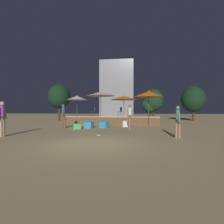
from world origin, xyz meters
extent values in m
plane|color=tan|center=(0.00, 0.00, 0.00)|extent=(120.00, 120.00, 0.00)
cube|color=brown|center=(-0.42, 10.73, 0.36)|extent=(9.06, 2.36, 0.71)
cube|color=#CCB793|center=(-0.42, 9.59, 0.75)|extent=(9.06, 0.12, 0.08)
cylinder|color=brown|center=(-1.49, 9.74, 1.40)|extent=(0.05, 0.05, 2.80)
cone|color=beige|center=(-1.49, 9.74, 3.00)|extent=(2.70, 2.70, 0.41)
sphere|color=beige|center=(-1.49, 9.74, 3.24)|extent=(0.08, 0.08, 0.08)
cylinder|color=brown|center=(-3.85, 9.66, 1.20)|extent=(0.05, 0.05, 2.41)
cone|color=beige|center=(-3.85, 9.66, 2.61)|extent=(2.02, 2.02, 0.41)
sphere|color=beige|center=(-3.85, 9.66, 2.86)|extent=(0.08, 0.08, 0.08)
cylinder|color=brown|center=(0.77, 9.57, 1.19)|extent=(0.05, 0.05, 2.39)
cone|color=orange|center=(0.77, 9.57, 2.57)|extent=(2.54, 2.54, 0.37)
sphere|color=orange|center=(0.77, 9.57, 2.79)|extent=(0.08, 0.08, 0.08)
cylinder|color=brown|center=(3.06, 9.32, 1.30)|extent=(0.05, 0.05, 2.61)
cone|color=orange|center=(3.06, 9.32, 2.88)|extent=(2.72, 2.72, 0.54)
sphere|color=orange|center=(3.06, 9.32, 3.19)|extent=(0.08, 0.08, 0.08)
cube|color=#2D9EDB|center=(-1.74, 6.22, 0.25)|extent=(0.63, 0.63, 0.50)
cube|color=#4CC651|center=(-2.47, 5.53, 0.20)|extent=(0.70, 0.70, 0.41)
cube|color=#2D9EDB|center=(-0.62, 6.67, 0.24)|extent=(0.77, 0.77, 0.49)
cube|color=#2D9EDB|center=(-2.16, 7.83, 0.19)|extent=(0.66, 0.66, 0.38)
cube|color=white|center=(1.11, 7.87, 0.25)|extent=(0.64, 0.64, 0.49)
cylinder|color=tan|center=(-5.31, 1.47, 0.43)|extent=(0.13, 0.13, 0.87)
cylinder|color=#72664C|center=(-5.13, 1.45, 0.43)|extent=(0.13, 0.13, 0.87)
cylinder|color=#72664C|center=(-5.22, 1.46, 0.95)|extent=(0.22, 0.22, 0.24)
cylinder|color=purple|center=(-5.22, 1.46, 1.30)|extent=(0.22, 0.22, 0.66)
cylinder|color=tan|center=(-5.20, 1.64, 1.23)|extent=(0.10, 0.23, 0.59)
sphere|color=tan|center=(-5.22, 1.46, 1.75)|extent=(0.24, 0.24, 0.24)
cylinder|color=brown|center=(-3.68, 6.09, 0.43)|extent=(0.13, 0.13, 0.86)
cylinder|color=brown|center=(-3.86, 6.06, 0.43)|extent=(0.13, 0.13, 0.86)
cylinder|color=#72664C|center=(-3.77, 6.07, 0.94)|extent=(0.22, 0.22, 0.24)
cylinder|color=teal|center=(-3.77, 6.07, 1.28)|extent=(0.22, 0.22, 0.66)
cylinder|color=brown|center=(-3.79, 6.25, 1.22)|extent=(0.11, 0.23, 0.58)
cylinder|color=brown|center=(-3.74, 5.89, 1.22)|extent=(0.09, 0.12, 0.59)
sphere|color=brown|center=(-3.77, 6.07, 1.73)|extent=(0.23, 0.23, 0.23)
cylinder|color=purple|center=(-3.77, 6.07, 1.80)|extent=(0.26, 0.26, 0.07)
cylinder|color=#997051|center=(3.82, 2.07, 0.37)|extent=(0.13, 0.13, 0.75)
cylinder|color=#997051|center=(3.97, 2.09, 0.37)|extent=(0.13, 0.13, 0.75)
cylinder|color=#3F3F47|center=(3.89, 2.08, 0.83)|extent=(0.19, 0.19, 0.24)
cylinder|color=teal|center=(3.89, 2.08, 1.13)|extent=(0.19, 0.19, 0.57)
cylinder|color=#997051|center=(3.92, 1.93, 1.06)|extent=(0.10, 0.15, 0.51)
cylinder|color=#997051|center=(3.87, 2.24, 1.06)|extent=(0.10, 0.14, 0.51)
sphere|color=#997051|center=(3.89, 2.08, 1.52)|extent=(0.20, 0.20, 0.20)
cylinder|color=#997051|center=(1.42, 5.66, 0.42)|extent=(0.13, 0.13, 0.84)
cylinder|color=#997051|center=(1.44, 5.84, 0.42)|extent=(0.13, 0.13, 0.84)
cylinder|color=#72664C|center=(1.43, 5.75, 0.92)|extent=(0.22, 0.22, 0.24)
cylinder|color=white|center=(1.43, 5.75, 1.26)|extent=(0.22, 0.22, 0.64)
cylinder|color=#997051|center=(1.60, 5.72, 1.20)|extent=(0.15, 0.10, 0.58)
cylinder|color=#997051|center=(1.25, 5.78, 1.20)|extent=(0.14, 0.10, 0.58)
sphere|color=#997051|center=(1.43, 5.75, 1.70)|extent=(0.23, 0.23, 0.23)
cylinder|color=#1E4C47|center=(-2.63, 10.70, 1.02)|extent=(0.02, 0.02, 0.45)
cylinder|color=#1E4C47|center=(-2.58, 10.41, 1.02)|extent=(0.02, 0.02, 0.45)
cylinder|color=#1E4C47|center=(-2.34, 10.75, 1.02)|extent=(0.02, 0.02, 0.45)
cylinder|color=#1E4C47|center=(-2.29, 10.45, 1.02)|extent=(0.02, 0.02, 0.45)
cylinder|color=#1E4C47|center=(-2.46, 10.58, 1.24)|extent=(0.40, 0.40, 0.02)
cube|color=#1E4C47|center=(-2.29, 10.60, 1.47)|extent=(0.09, 0.36, 0.45)
cylinder|color=#2D3338|center=(0.07, 10.54, 1.02)|extent=(0.02, 0.02, 0.45)
cylinder|color=#2D3338|center=(0.23, 10.28, 1.02)|extent=(0.02, 0.02, 0.45)
cylinder|color=#2D3338|center=(0.33, 10.70, 1.02)|extent=(0.02, 0.02, 0.45)
cylinder|color=#2D3338|center=(0.49, 10.44, 1.02)|extent=(0.02, 0.02, 0.45)
cylinder|color=#2D3338|center=(0.28, 10.49, 1.24)|extent=(0.40, 0.40, 0.02)
cube|color=#2D3338|center=(0.43, 10.58, 1.47)|extent=(0.21, 0.33, 0.45)
cylinder|color=white|center=(-0.23, 2.53, 0.02)|extent=(0.24, 0.24, 0.03)
cylinder|color=#3D2B1C|center=(4.31, 17.07, 0.75)|extent=(0.28, 0.28, 1.50)
ellipsoid|color=#19381E|center=(4.31, 17.07, 2.73)|extent=(2.73, 2.73, 3.00)
cylinder|color=#3D2B1C|center=(9.37, 16.81, 0.73)|extent=(0.28, 0.28, 1.46)
ellipsoid|color=black|center=(9.37, 16.81, 2.83)|extent=(3.04, 3.04, 3.34)
cylinder|color=#3D2B1C|center=(3.83, 17.00, 0.62)|extent=(0.28, 0.28, 1.24)
ellipsoid|color=#1E4223|center=(3.83, 17.00, 2.15)|extent=(2.03, 2.03, 2.23)
cylinder|color=#3D2B1C|center=(-8.11, 15.10, 0.97)|extent=(0.28, 0.28, 1.93)
ellipsoid|color=black|center=(-8.11, 15.10, 3.23)|extent=(2.89, 2.89, 3.18)
cube|color=gray|center=(-1.42, 25.68, 5.26)|extent=(6.14, 3.30, 10.53)
camera|label=1|loc=(1.70, -6.98, 1.40)|focal=28.00mm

